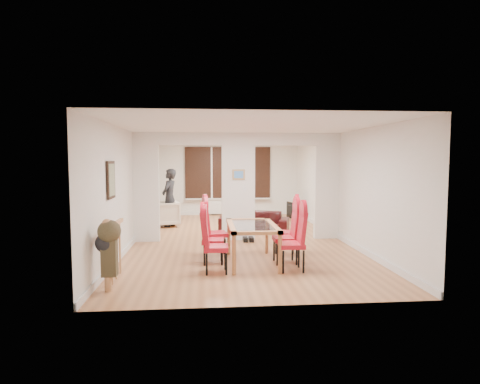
{
  "coord_description": "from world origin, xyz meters",
  "views": [
    {
      "loc": [
        -0.8,
        -9.68,
        1.96
      ],
      "look_at": [
        0.09,
        0.6,
        1.12
      ],
      "focal_mm": 30.0,
      "sensor_mm": 36.0,
      "label": 1
    }
  ],
  "objects": [
    {
      "name": "stair_newel",
      "position": [
        -2.25,
        -3.2,
        0.55
      ],
      "size": [
        0.4,
        1.2,
        1.1
      ],
      "primitive_type": null,
      "color": "tan",
      "rests_on": "floor"
    },
    {
      "name": "divider_wall",
      "position": [
        0.0,
        0.0,
        1.3
      ],
      "size": [
        5.0,
        0.18,
        2.6
      ],
      "primitive_type": "cube",
      "color": "white",
      "rests_on": "floor"
    },
    {
      "name": "pendant_light",
      "position": [
        0.3,
        3.3,
        2.15
      ],
      "size": [
        0.36,
        0.36,
        0.36
      ],
      "primitive_type": "sphere",
      "color": "orange",
      "rests_on": "room_walls"
    },
    {
      "name": "wall_poster",
      "position": [
        -2.47,
        -2.4,
        1.6
      ],
      "size": [
        0.04,
        0.52,
        0.67
      ],
      "primitive_type": "cube",
      "color": "gray",
      "rests_on": "room_walls"
    },
    {
      "name": "dining_chair_rb",
      "position": [
        0.7,
        -2.3,
        0.55
      ],
      "size": [
        0.45,
        0.45,
        1.11
      ],
      "primitive_type": null,
      "rotation": [
        0.0,
        0.0,
        -0.01
      ],
      "color": "#B21222",
      "rests_on": "floor"
    },
    {
      "name": "armchair",
      "position": [
        -2.0,
        2.16,
        0.37
      ],
      "size": [
        0.96,
        0.98,
        0.74
      ],
      "primitive_type": "imported",
      "rotation": [
        0.0,
        0.0,
        -1.33
      ],
      "color": "beige",
      "rests_on": "floor"
    },
    {
      "name": "television",
      "position": [
        2.0,
        3.26,
        0.27
      ],
      "size": [
        0.93,
        0.33,
        0.53
      ],
      "primitive_type": "imported",
      "rotation": [
        0.0,
        0.0,
        1.79
      ],
      "color": "black",
      "rests_on": "floor"
    },
    {
      "name": "shoes",
      "position": [
        0.22,
        -0.26,
        0.05
      ],
      "size": [
        0.25,
        0.27,
        0.1
      ],
      "primitive_type": null,
      "color": "black",
      "rests_on": "floor"
    },
    {
      "name": "room_walls",
      "position": [
        0.0,
        0.0,
        1.3
      ],
      "size": [
        5.0,
        9.0,
        2.6
      ],
      "primitive_type": null,
      "color": "silver",
      "rests_on": "floor"
    },
    {
      "name": "dining_chair_rc",
      "position": [
        0.84,
        -1.74,
        0.55
      ],
      "size": [
        0.54,
        0.54,
        1.1
      ],
      "primitive_type": null,
      "rotation": [
        0.0,
        0.0,
        -0.25
      ],
      "color": "#B21222",
      "rests_on": "floor"
    },
    {
      "name": "radiator",
      "position": [
        0.0,
        4.4,
        0.3
      ],
      "size": [
        1.4,
        0.08,
        0.5
      ],
      "primitive_type": "cube",
      "color": "white",
      "rests_on": "floor"
    },
    {
      "name": "coffee_table",
      "position": [
        0.15,
        2.6,
        0.12
      ],
      "size": [
        1.09,
        0.68,
        0.23
      ],
      "primitive_type": null,
      "rotation": [
        0.0,
        0.0,
        -0.18
      ],
      "color": "black",
      "rests_on": "floor"
    },
    {
      "name": "dining_chair_la",
      "position": [
        -0.62,
        -2.84,
        0.52
      ],
      "size": [
        0.43,
        0.43,
        1.03
      ],
      "primitive_type": null,
      "rotation": [
        0.0,
        0.0,
        -0.04
      ],
      "color": "#B21222",
      "rests_on": "floor"
    },
    {
      "name": "bay_window_blinds",
      "position": [
        0.0,
        4.44,
        1.5
      ],
      "size": [
        3.0,
        0.08,
        1.8
      ],
      "primitive_type": "cube",
      "color": "black",
      "rests_on": "room_walls"
    },
    {
      "name": "dining_table",
      "position": [
        0.07,
        -2.26,
        0.37
      ],
      "size": [
        0.89,
        1.59,
        0.74
      ],
      "primitive_type": null,
      "color": "#A96B3E",
      "rests_on": "floor"
    },
    {
      "name": "person",
      "position": [
        -1.84,
        2.12,
        0.85
      ],
      "size": [
        0.72,
        0.58,
        1.69
      ],
      "primitive_type": "imported",
      "rotation": [
        0.0,
        0.0,
        -1.9
      ],
      "color": "black",
      "rests_on": "floor"
    },
    {
      "name": "dining_chair_lc",
      "position": [
        -0.6,
        -1.69,
        0.55
      ],
      "size": [
        0.51,
        0.51,
        1.1
      ],
      "primitive_type": null,
      "rotation": [
        0.0,
        0.0,
        0.17
      ],
      "color": "#B21222",
      "rests_on": "floor"
    },
    {
      "name": "dining_chair_lb",
      "position": [
        -0.66,
        -2.21,
        0.51
      ],
      "size": [
        0.43,
        0.43,
        1.02
      ],
      "primitive_type": null,
      "rotation": [
        0.0,
        0.0,
        -0.06
      ],
      "color": "#B21222",
      "rests_on": "floor"
    },
    {
      "name": "dining_chair_ra",
      "position": [
        0.71,
        -2.83,
        0.55
      ],
      "size": [
        0.46,
        0.46,
        1.09
      ],
      "primitive_type": null,
      "rotation": [
        0.0,
        0.0,
        -0.05
      ],
      "color": "#B21222",
      "rests_on": "floor"
    },
    {
      "name": "floor",
      "position": [
        0.0,
        0.0,
        0.0
      ],
      "size": [
        5.0,
        9.0,
        0.01
      ],
      "primitive_type": "cube",
      "color": "#AE7146",
      "rests_on": "ground"
    },
    {
      "name": "bottle",
      "position": [
        0.36,
        2.59,
        0.38
      ],
      "size": [
        0.07,
        0.07,
        0.29
      ],
      "primitive_type": "cylinder",
      "color": "#143F19",
      "rests_on": "coffee_table"
    },
    {
      "name": "bowl",
      "position": [
        0.31,
        2.68,
        0.26
      ],
      "size": [
        0.21,
        0.21,
        0.05
      ],
      "primitive_type": "imported",
      "color": "black",
      "rests_on": "coffee_table"
    },
    {
      "name": "pillar_photo",
      "position": [
        0.0,
        -0.1,
        1.6
      ],
      "size": [
        0.3,
        0.03,
        0.25
      ],
      "primitive_type": "cube",
      "color": "#4C8CD8",
      "rests_on": "divider_wall"
    },
    {
      "name": "sofa",
      "position": [
        0.53,
        1.11,
        0.27
      ],
      "size": [
        1.99,
        1.25,
        0.54
      ],
      "primitive_type": "imported",
      "rotation": [
        0.0,
        0.0,
        -0.3
      ],
      "color": "black",
      "rests_on": "floor"
    }
  ]
}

